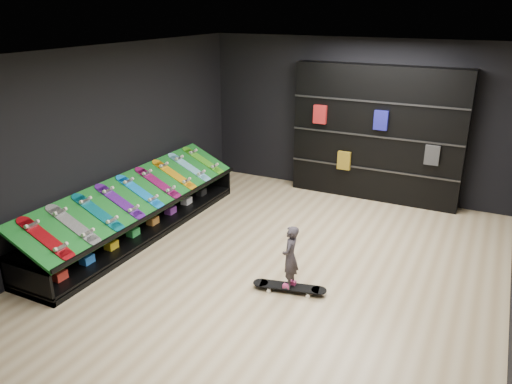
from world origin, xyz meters
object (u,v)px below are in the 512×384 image
at_px(back_shelving, 377,134).
at_px(floor_skateboard, 289,288).
at_px(display_rack, 139,219).
at_px(child, 290,269).

distance_m(back_shelving, floor_skateboard, 4.09).
height_order(display_rack, floor_skateboard, display_rack).
bearing_deg(child, floor_skateboard, 0.00).
bearing_deg(display_rack, floor_skateboard, -11.14).
relative_size(display_rack, child, 8.74).
xyz_separation_m(back_shelving, child, (-0.10, -3.90, -0.92)).
bearing_deg(back_shelving, child, -91.46).
bearing_deg(back_shelving, floor_skateboard, -91.46).
height_order(display_rack, child, child).
xyz_separation_m(display_rack, child, (2.93, -0.58, 0.10)).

